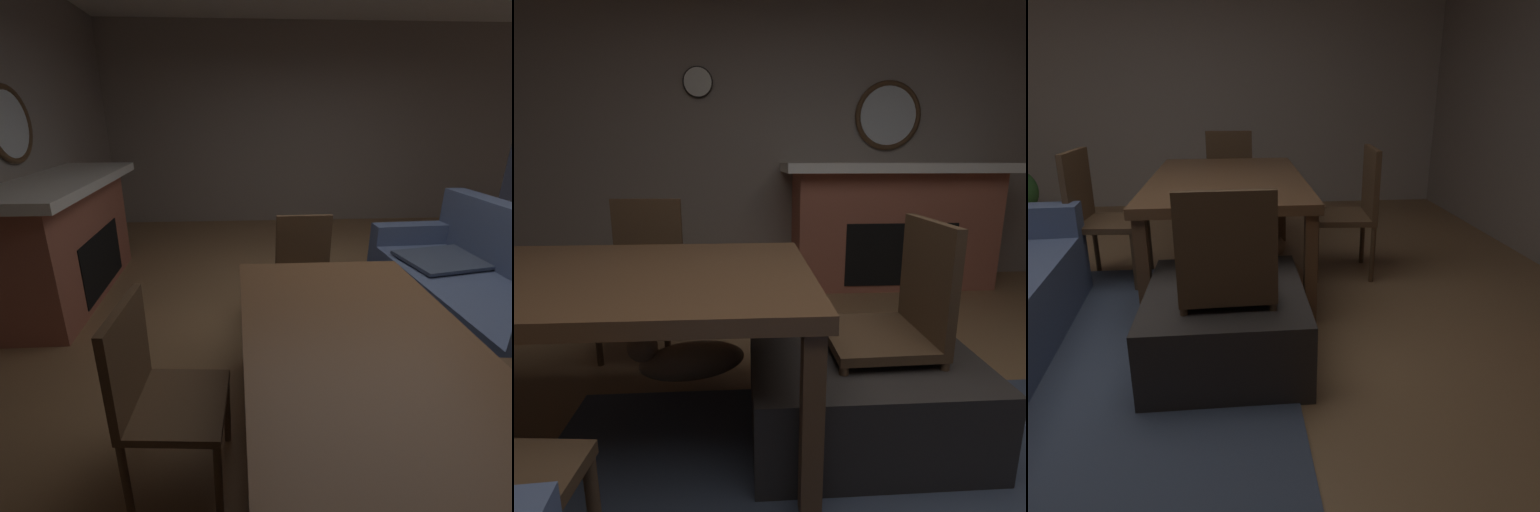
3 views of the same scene
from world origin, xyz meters
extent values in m
cube|color=gray|center=(0.00, -3.10, 1.44)|extent=(7.44, 0.12, 2.88)
cube|color=#9E5642|center=(-0.92, -2.74, 0.53)|extent=(1.81, 0.60, 1.06)
cube|color=black|center=(-0.92, -2.48, 0.35)|extent=(1.00, 0.10, 0.56)
cube|color=white|center=(-0.92, -2.69, 1.10)|extent=(2.05, 0.76, 0.08)
torus|color=#4C331E|center=(-0.92, -3.01, 1.58)|extent=(0.64, 0.05, 0.64)
cylinder|color=silver|center=(-0.92, -3.01, 1.58)|extent=(0.54, 0.01, 0.54)
cube|color=#2D2826|center=(-0.03, -0.60, 0.19)|extent=(0.94, 0.78, 0.38)
cube|color=black|center=(-0.15, -0.56, 0.39)|extent=(0.07, 0.16, 0.02)
cube|color=brown|center=(1.10, -0.61, 0.71)|extent=(1.80, 1.04, 0.06)
cube|color=brown|center=(0.26, -0.15, 0.34)|extent=(0.07, 0.07, 0.68)
cube|color=brown|center=(0.26, -1.08, 0.34)|extent=(0.07, 0.07, 0.68)
cube|color=#513823|center=(-0.10, -0.61, 0.43)|extent=(0.45, 0.45, 0.04)
cube|color=#513823|center=(-0.30, -0.62, 0.69)|extent=(0.05, 0.44, 0.48)
cylinder|color=#513823|center=(0.09, -0.41, 0.21)|extent=(0.04, 0.04, 0.41)
cylinder|color=#513823|center=(0.10, -0.81, 0.21)|extent=(0.04, 0.04, 0.41)
cylinder|color=#513823|center=(-0.31, -0.42, 0.21)|extent=(0.04, 0.04, 0.41)
cylinder|color=#513823|center=(-0.30, -0.82, 0.21)|extent=(0.04, 0.04, 0.41)
cube|color=#513823|center=(1.10, -1.44, 0.43)|extent=(0.47, 0.47, 0.04)
cube|color=#513823|center=(1.08, -1.63, 0.69)|extent=(0.44, 0.07, 0.48)
cylinder|color=#513823|center=(0.91, -1.22, 0.21)|extent=(0.04, 0.04, 0.41)
cylinder|color=#513823|center=(1.31, -1.25, 0.21)|extent=(0.04, 0.04, 0.41)
cylinder|color=#513823|center=(0.88, -1.62, 0.21)|extent=(0.04, 0.04, 0.41)
cylinder|color=#513823|center=(1.28, -1.65, 0.21)|extent=(0.04, 0.04, 0.41)
ellipsoid|color=#8C6B4C|center=(0.74, -0.98, 0.15)|extent=(0.57, 0.30, 0.20)
sphere|color=#8C6B4C|center=(0.98, -0.93, 0.26)|extent=(0.15, 0.15, 0.15)
cylinder|color=silver|center=(0.87, -3.01, 1.86)|extent=(0.25, 0.03, 0.25)
torus|color=black|center=(0.87, -3.01, 1.86)|extent=(0.27, 0.02, 0.27)
camera|label=1|loc=(2.43, -1.15, 1.67)|focal=25.71mm
camera|label=2|loc=(0.46, 0.96, 1.17)|focal=28.39mm
camera|label=3|loc=(-2.30, -0.66, 1.34)|focal=34.23mm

